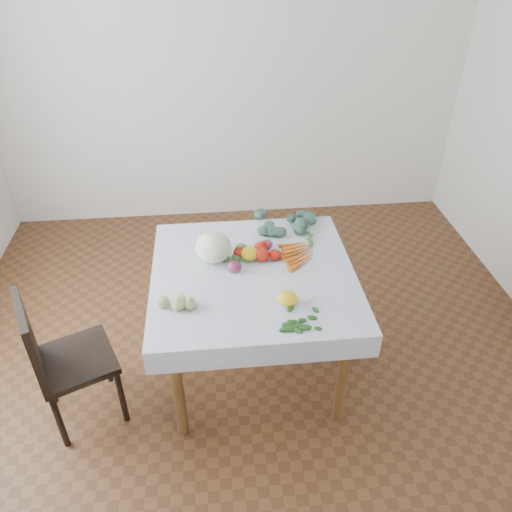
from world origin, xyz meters
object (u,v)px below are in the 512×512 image
Objects in this scene: cabbage at (213,247)px; heirloom_back at (250,253)px; table at (253,287)px; carrot_bunch at (298,253)px; chair at (57,356)px.

heirloom_back is (0.20, -0.00, -0.05)m from cabbage.
table is 9.65× the size of heirloom_back.
carrot_bunch is at bearing 1.23° from heirloom_back.
table is 0.32m from cabbage.
chair reaches higher than heirloom_back.
table is 4.98× the size of cabbage.
cabbage reaches higher than heirloom_back.
chair is (-1.06, -0.27, -0.16)m from table.
table is 3.37× the size of carrot_bunch.
carrot_bunch is at bearing 0.34° from cabbage.
carrot_bunch is (0.28, 0.14, 0.12)m from table.
cabbage is at bearing 179.11° from heirloom_back.
cabbage is at bearing -179.66° from carrot_bunch.
heirloom_back is (-0.01, 0.13, 0.14)m from table.
chair is 2.91× the size of carrot_bunch.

